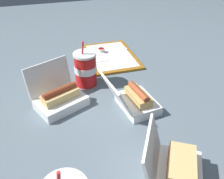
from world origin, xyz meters
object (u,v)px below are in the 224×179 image
at_px(plastic_fork, 120,46).
at_px(food_tray, 111,56).
at_px(ketchup_cup, 101,50).
at_px(clamshell_sandwich_corner, 177,171).
at_px(clamshell_hotdog_back, 135,100).
at_px(soda_cup_front, 85,69).
at_px(clamshell_hotdog_center, 59,97).

bearing_deg(plastic_fork, food_tray, -72.26).
bearing_deg(ketchup_cup, clamshell_sandwich_corner, 0.00).
height_order(food_tray, clamshell_sandwich_corner, clamshell_sandwich_corner).
xyz_separation_m(food_tray, clamshell_hotdog_back, (0.47, -0.03, 0.03)).
height_order(plastic_fork, clamshell_hotdog_back, clamshell_hotdog_back).
distance_m(plastic_fork, soda_cup_front, 0.43).
bearing_deg(food_tray, clamshell_hotdog_back, -4.16).
xyz_separation_m(ketchup_cup, clamshell_hotdog_center, (0.42, -0.28, 0.01)).
bearing_deg(clamshell_sandwich_corner, ketchup_cup, -180.00).
distance_m(clamshell_hotdog_back, soda_cup_front, 0.29).
bearing_deg(clamshell_hotdog_center, food_tray, 138.37).
height_order(ketchup_cup, clamshell_hotdog_center, clamshell_hotdog_center).
height_order(ketchup_cup, soda_cup_front, soda_cup_front).
bearing_deg(clamshell_hotdog_back, clamshell_hotdog_center, -109.75).
relative_size(ketchup_cup, clamshell_sandwich_corner, 0.16).
distance_m(ketchup_cup, soda_cup_front, 0.32).
height_order(food_tray, soda_cup_front, soda_cup_front).
bearing_deg(clamshell_hotdog_back, clamshell_sandwich_corner, -1.42).
bearing_deg(clamshell_hotdog_back, food_tray, 175.84).
relative_size(food_tray, clamshell_hotdog_center, 1.52).
relative_size(clamshell_hotdog_back, clamshell_hotdog_center, 0.87).
bearing_deg(food_tray, ketchup_cup, -139.71).
bearing_deg(ketchup_cup, clamshell_hotdog_back, 0.98).
bearing_deg(clamshell_hotdog_back, plastic_fork, 168.00).
height_order(food_tray, plastic_fork, plastic_fork).
xyz_separation_m(ketchup_cup, clamshell_sandwich_corner, (0.87, 0.00, 0.02)).
relative_size(ketchup_cup, plastic_fork, 0.36).
height_order(clamshell_hotdog_center, soda_cup_front, soda_cup_front).
height_order(food_tray, clamshell_hotdog_back, clamshell_hotdog_back).
distance_m(ketchup_cup, clamshell_hotdog_center, 0.50).
xyz_separation_m(clamshell_hotdog_back, clamshell_sandwich_corner, (0.36, -0.01, 0.00)).
xyz_separation_m(ketchup_cup, clamshell_hotdog_back, (0.52, 0.01, 0.01)).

